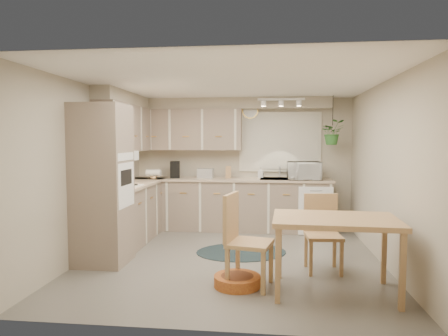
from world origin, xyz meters
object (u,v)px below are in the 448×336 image
Objects in this scene: pet_bed at (237,281)px; microwave at (304,169)px; chair_left at (250,240)px; chair_back at (323,234)px; dining_table at (334,255)px; braided_rug at (241,252)px.

pet_bed is 3.08m from microwave.
chair_left reaches higher than pet_bed.
dining_table is at bearing 87.90° from chair_back.
chair_back reaches higher than pet_bed.
chair_back is (0.88, 0.60, -0.04)m from chair_left.
braided_rug is 2.31× the size of microwave.
chair_back reaches higher than dining_table.
dining_table is at bearing -91.05° from microwave.
dining_table is 1.10m from pet_bed.
chair_left is 1.09× the size of chair_back.
microwave reaches higher than pet_bed.
pet_bed is 0.92× the size of microwave.
braided_rug is at bearing -129.13° from microwave.
braided_rug is 2.50× the size of pet_bed.
chair_back is 1.81× the size of pet_bed.
braided_rug is (-1.07, 0.73, -0.47)m from chair_back.
dining_table is 1.36× the size of chair_back.
dining_table is 1.84m from braided_rug.
chair_left is 0.79× the size of braided_rug.
dining_table is 2.47× the size of pet_bed.
chair_left is at bearing -109.65° from microwave.
pet_bed is (-1.04, 0.07, -0.35)m from dining_table.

